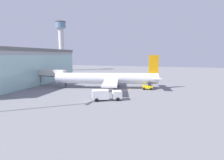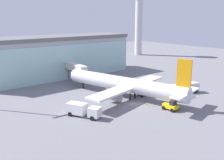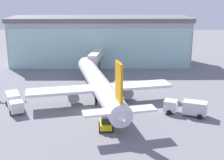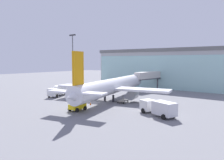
# 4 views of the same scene
# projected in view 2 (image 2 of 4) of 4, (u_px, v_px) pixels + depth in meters

# --- Properties ---
(ground) EXTENTS (240.00, 240.00, 0.00)m
(ground) POSITION_uv_depth(u_px,v_px,m) (135.00, 104.00, 61.43)
(ground) COLOR slate
(terminal_building) EXTENTS (52.30, 15.93, 13.70)m
(terminal_building) POSITION_uv_depth(u_px,v_px,m) (58.00, 56.00, 89.19)
(terminal_building) COLOR #A9A9A9
(terminal_building) RESTS_ON ground
(jet_bridge) EXTENTS (3.55, 13.39, 5.94)m
(jet_bridge) POSITION_uv_depth(u_px,v_px,m) (74.00, 68.00, 80.49)
(jet_bridge) COLOR beige
(jet_bridge) RESTS_ON ground
(control_tower) EXTENTS (7.32, 7.32, 34.76)m
(control_tower) POSITION_uv_depth(u_px,v_px,m) (139.00, 15.00, 136.91)
(control_tower) COLOR silver
(control_tower) RESTS_ON ground
(airplane) EXTENTS (27.98, 37.36, 11.18)m
(airplane) POSITION_uv_depth(u_px,v_px,m) (126.00, 85.00, 65.37)
(airplane) COLOR silver
(airplane) RESTS_ON ground
(catering_truck) EXTENTS (5.16, 7.53, 2.65)m
(catering_truck) POSITION_uv_depth(u_px,v_px,m) (83.00, 110.00, 53.15)
(catering_truck) COLOR silver
(catering_truck) RESTS_ON ground
(fuel_truck) EXTENTS (7.61, 4.61, 2.65)m
(fuel_truck) POSITION_uv_depth(u_px,v_px,m) (186.00, 87.00, 70.03)
(fuel_truck) COLOR silver
(fuel_truck) RESTS_ON ground
(baggage_cart) EXTENTS (2.03, 3.02, 1.50)m
(baggage_cart) POSITION_uv_depth(u_px,v_px,m) (140.00, 94.00, 67.47)
(baggage_cart) COLOR #9E998C
(baggage_cart) RESTS_ON ground
(pushback_tug) EXTENTS (2.34, 3.31, 2.30)m
(pushback_tug) POSITION_uv_depth(u_px,v_px,m) (171.00, 106.00, 56.99)
(pushback_tug) COLOR yellow
(pushback_tug) RESTS_ON ground
(safety_cone_nose) EXTENTS (0.36, 0.36, 0.55)m
(safety_cone_nose) POSITION_uv_depth(u_px,v_px,m) (147.00, 104.00, 60.27)
(safety_cone_nose) COLOR orange
(safety_cone_nose) RESTS_ON ground
(safety_cone_wingtip) EXTENTS (0.36, 0.36, 0.55)m
(safety_cone_wingtip) POSITION_uv_depth(u_px,v_px,m) (78.00, 110.00, 56.69)
(safety_cone_wingtip) COLOR orange
(safety_cone_wingtip) RESTS_ON ground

